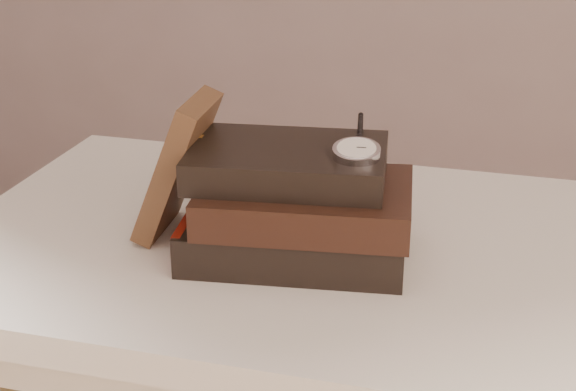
# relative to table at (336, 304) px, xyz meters

# --- Properties ---
(table) EXTENTS (1.00, 0.60, 0.75)m
(table) POSITION_rel_table_xyz_m (0.00, 0.00, 0.00)
(table) COLOR silver
(table) RESTS_ON ground
(book_stack) EXTENTS (0.29, 0.22, 0.13)m
(book_stack) POSITION_rel_table_xyz_m (-0.04, -0.04, 0.15)
(book_stack) COLOR black
(book_stack) RESTS_ON table
(journal) EXTENTS (0.10, 0.12, 0.18)m
(journal) POSITION_rel_table_xyz_m (-0.20, -0.03, 0.18)
(journal) COLOR #3D2617
(journal) RESTS_ON table
(pocket_watch) EXTENTS (0.06, 0.16, 0.02)m
(pocket_watch) POSITION_rel_table_xyz_m (0.03, -0.04, 0.24)
(pocket_watch) COLOR silver
(pocket_watch) RESTS_ON book_stack
(eyeglasses) EXTENTS (0.13, 0.14, 0.05)m
(eyeglasses) POSITION_rel_table_xyz_m (-0.15, 0.04, 0.17)
(eyeglasses) COLOR silver
(eyeglasses) RESTS_ON book_stack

